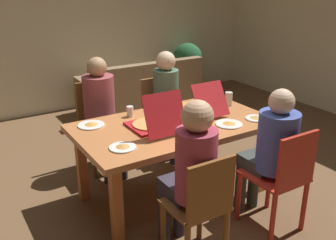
% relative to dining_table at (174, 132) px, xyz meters
% --- Properties ---
extents(ground_plane, '(20.00, 20.00, 0.00)m').
position_rel_dining_table_xyz_m(ground_plane, '(0.00, 0.00, -0.66)').
color(ground_plane, brown).
extents(back_wall, '(6.85, 0.12, 2.69)m').
position_rel_dining_table_xyz_m(back_wall, '(0.00, 3.09, 0.69)').
color(back_wall, beige).
rests_on(back_wall, ground).
extents(side_wall_right, '(0.12, 5.25, 2.69)m').
position_rel_dining_table_xyz_m(side_wall_right, '(3.43, 0.93, 0.69)').
color(side_wall_right, beige).
rests_on(side_wall_right, ground).
extents(dining_table, '(1.79, 1.02, 0.74)m').
position_rel_dining_table_xyz_m(dining_table, '(0.00, 0.00, 0.00)').
color(dining_table, '#BE723E').
rests_on(dining_table, ground).
extents(chair_0, '(0.42, 0.45, 0.91)m').
position_rel_dining_table_xyz_m(chair_0, '(0.44, -0.93, -0.16)').
color(chair_0, '#B52C1D').
rests_on(chair_0, ground).
extents(person_0, '(0.32, 0.50, 1.21)m').
position_rel_dining_table_xyz_m(person_0, '(0.44, -0.79, 0.05)').
color(person_0, '#393F3B').
rests_on(person_0, ground).
extents(chair_1, '(0.38, 0.42, 0.95)m').
position_rel_dining_table_xyz_m(chair_1, '(-0.36, 0.97, -0.14)').
color(chair_1, brown).
rests_on(chair_1, ground).
extents(person_1, '(0.33, 0.55, 1.24)m').
position_rel_dining_table_xyz_m(person_1, '(-0.36, 0.82, 0.07)').
color(person_1, '#3B373F').
rests_on(person_1, ground).
extents(chair_2, '(0.45, 0.44, 0.88)m').
position_rel_dining_table_xyz_m(chair_2, '(0.44, 0.93, -0.17)').
color(chair_2, '#946339').
rests_on(chair_2, ground).
extents(person_2, '(0.29, 0.49, 1.22)m').
position_rel_dining_table_xyz_m(person_2, '(0.44, 0.79, 0.06)').
color(person_2, '#374245').
rests_on(person_2, ground).
extents(chair_3, '(0.40, 0.38, 0.90)m').
position_rel_dining_table_xyz_m(chair_3, '(-0.36, -0.92, -0.17)').
color(chair_3, brown).
rests_on(chair_3, ground).
extents(person_3, '(0.29, 0.50, 1.26)m').
position_rel_dining_table_xyz_m(person_3, '(-0.36, -0.79, 0.08)').
color(person_3, '#362F3D').
rests_on(person_3, ground).
extents(pizza_box_0, '(0.37, 0.49, 0.37)m').
position_rel_dining_table_xyz_m(pizza_box_0, '(-0.23, -0.02, 0.14)').
color(pizza_box_0, '#B11B21').
rests_on(pizza_box_0, dining_table).
extents(pizza_box_1, '(0.34, 0.52, 0.32)m').
position_rel_dining_table_xyz_m(pizza_box_1, '(0.37, 0.16, 0.13)').
color(pizza_box_1, red).
rests_on(pizza_box_1, dining_table).
extents(plate_0, '(0.21, 0.21, 0.03)m').
position_rel_dining_table_xyz_m(plate_0, '(-0.63, -0.24, 0.10)').
color(plate_0, white).
rests_on(plate_0, dining_table).
extents(plate_1, '(0.24, 0.24, 0.03)m').
position_rel_dining_table_xyz_m(plate_1, '(-0.66, 0.34, 0.10)').
color(plate_1, white).
rests_on(plate_1, dining_table).
extents(plate_2, '(0.24, 0.24, 0.03)m').
position_rel_dining_table_xyz_m(plate_2, '(0.40, -0.30, 0.10)').
color(plate_2, white).
rests_on(plate_2, dining_table).
extents(plate_3, '(0.20, 0.20, 0.03)m').
position_rel_dining_table_xyz_m(plate_3, '(0.71, -0.32, 0.10)').
color(plate_3, white).
rests_on(plate_3, dining_table).
extents(drinking_glass_0, '(0.08, 0.08, 0.14)m').
position_rel_dining_table_xyz_m(drinking_glass_0, '(0.75, 0.12, 0.16)').
color(drinking_glass_0, silver).
rests_on(drinking_glass_0, dining_table).
extents(drinking_glass_1, '(0.07, 0.07, 0.10)m').
position_rel_dining_table_xyz_m(drinking_glass_1, '(-0.26, 0.37, 0.14)').
color(drinking_glass_1, silver).
rests_on(drinking_glass_1, dining_table).
extents(drinking_glass_2, '(0.07, 0.07, 0.11)m').
position_rel_dining_table_xyz_m(drinking_glass_2, '(0.69, 0.28, 0.14)').
color(drinking_glass_2, '#B74A2E').
rests_on(drinking_glass_2, dining_table).
extents(couch, '(1.86, 0.79, 0.79)m').
position_rel_dining_table_xyz_m(couch, '(0.93, 2.40, -0.38)').
color(couch, '#8D704F').
rests_on(couch, ground).
extents(potted_plant, '(0.52, 0.52, 0.91)m').
position_rel_dining_table_xyz_m(potted_plant, '(2.01, 2.70, -0.13)').
color(potted_plant, gray).
rests_on(potted_plant, ground).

